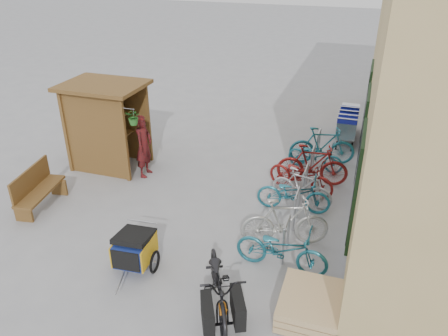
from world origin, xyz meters
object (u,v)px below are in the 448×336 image
(kiosk, at_px, (103,114))
(pallet_stack, at_px, (310,305))
(person_kiosk, at_px, (144,146))
(bike_1, at_px, (285,222))
(shopping_carts, at_px, (348,121))
(child_trailer, at_px, (134,248))
(bench, at_px, (37,188))
(bike_2, at_px, (294,194))
(bike_7, at_px, (322,146))
(bike_4, at_px, (301,175))
(bike_5, at_px, (312,165))
(bike_6, at_px, (315,156))
(bike_0, at_px, (282,249))
(cargo_bike, at_px, (219,286))
(bike_3, at_px, (302,187))

(kiosk, relative_size, pallet_stack, 2.08)
(person_kiosk, relative_size, bike_1, 0.94)
(shopping_carts, distance_m, child_trailer, 8.49)
(bench, xyz_separation_m, bike_2, (5.81, 1.77, -0.06))
(bench, bearing_deg, bike_1, -5.38)
(shopping_carts, bearing_deg, bike_7, -105.20)
(shopping_carts, distance_m, bike_2, 4.83)
(kiosk, height_order, person_kiosk, kiosk)
(bench, relative_size, bike_2, 0.95)
(person_kiosk, bearing_deg, shopping_carts, -51.81)
(kiosk, distance_m, child_trailer, 4.82)
(bench, xyz_separation_m, bike_7, (6.13, 4.49, 0.05))
(bike_2, bearing_deg, pallet_stack, -168.37)
(bike_4, height_order, bike_5, bike_5)
(kiosk, bearing_deg, bike_6, 16.06)
(child_trailer, relative_size, bike_0, 0.80)
(bike_5, bearing_deg, bike_1, 170.19)
(shopping_carts, distance_m, bike_7, 2.11)
(cargo_bike, distance_m, bike_0, 1.60)
(bike_2, bearing_deg, cargo_bike, 166.51)
(person_kiosk, relative_size, bike_5, 0.94)
(bike_0, height_order, bike_7, bike_7)
(bike_2, height_order, bike_5, bike_5)
(person_kiosk, height_order, bike_3, person_kiosk)
(pallet_stack, bearing_deg, shopping_carts, 90.00)
(bike_4, bearing_deg, pallet_stack, -151.72)
(person_kiosk, bearing_deg, pallet_stack, -128.32)
(kiosk, xyz_separation_m, bike_1, (5.47, -2.06, -1.00))
(person_kiosk, xyz_separation_m, bike_2, (4.15, -0.51, -0.41))
(bike_4, relative_size, bike_6, 1.12)
(shopping_carts, bearing_deg, cargo_bike, -100.13)
(cargo_bike, bearing_deg, bike_3, 53.57)
(bench, xyz_separation_m, bike_4, (5.83, 2.72, -0.05))
(bike_4, bearing_deg, kiosk, 109.27)
(bike_3, relative_size, bike_7, 0.83)
(bike_2, bearing_deg, person_kiosk, 79.28)
(bike_0, xyz_separation_m, bike_2, (-0.16, 2.17, -0.02))
(bike_1, distance_m, bike_3, 1.72)
(bench, distance_m, child_trailer, 3.51)
(bike_3, distance_m, bike_4, 0.60)
(pallet_stack, relative_size, bike_2, 0.70)
(bike_0, bearing_deg, pallet_stack, -142.53)
(kiosk, height_order, bike_0, kiosk)
(shopping_carts, xyz_separation_m, bike_5, (-0.65, -3.30, -0.08))
(bike_3, xyz_separation_m, bike_5, (0.09, 1.09, 0.09))
(person_kiosk, xyz_separation_m, bike_6, (4.34, 1.80, -0.45))
(bike_3, height_order, bike_4, bike_3)
(child_trailer, distance_m, bike_0, 2.83)
(pallet_stack, xyz_separation_m, bike_5, (-0.65, 4.62, 0.34))
(bike_2, distance_m, bike_7, 2.74)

